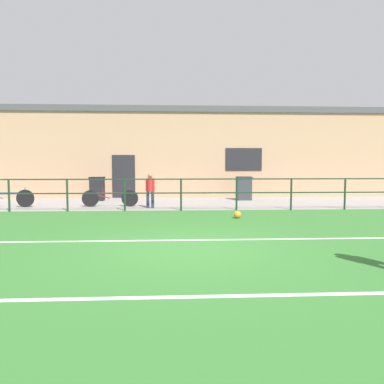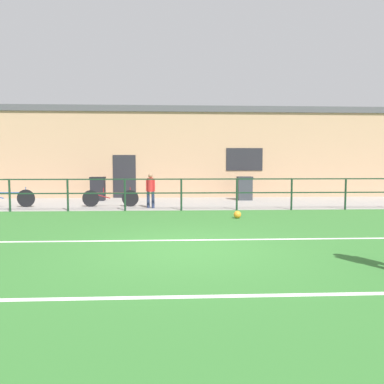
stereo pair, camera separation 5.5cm
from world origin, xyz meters
name	(u,v)px [view 2 (the right image)]	position (x,y,z in m)	size (l,w,h in m)	color
ground	(188,249)	(0.00, 0.00, -0.02)	(60.00, 44.00, 0.04)	#33702D
field_line_touchline	(186,240)	(0.00, 0.80, 0.00)	(36.00, 0.11, 0.00)	white
field_line_hash	(196,297)	(0.00, -2.69, 0.00)	(36.00, 0.11, 0.00)	white
pavement_strip	(180,203)	(0.00, 8.50, 0.01)	(48.00, 5.00, 0.02)	gray
perimeter_fence	(181,190)	(0.00, 6.00, 0.75)	(36.07, 0.07, 1.15)	#193823
clubhouse_facade	(179,153)	(0.00, 12.20, 2.25)	(28.00, 2.56, 4.48)	tan
soccer_ball_match	(237,215)	(1.68, 4.02, 0.11)	(0.23, 0.23, 0.23)	orange
spectator_child	(151,188)	(-1.14, 6.69, 0.76)	(0.34, 0.23, 1.30)	#232D4C
bicycle_parked_0	(4,198)	(-6.74, 7.20, 0.37)	(2.32, 0.04, 0.77)	black
bicycle_parked_1	(110,198)	(-2.72, 7.20, 0.36)	(2.15, 0.04, 0.74)	black
trash_bin_0	(98,189)	(-3.68, 9.66, 0.56)	(0.64, 0.54, 1.07)	black
trash_bin_1	(245,188)	(2.97, 9.59, 0.56)	(0.67, 0.57, 1.07)	#33383D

